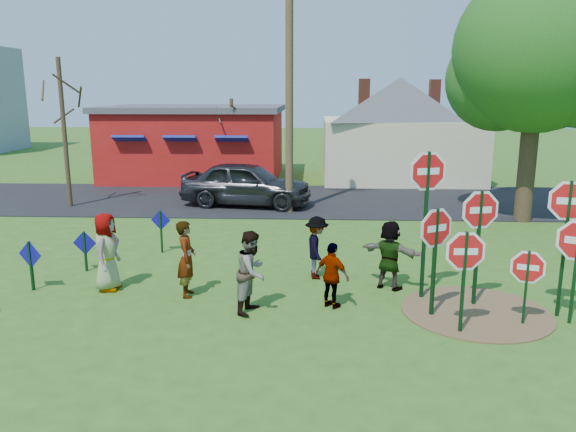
% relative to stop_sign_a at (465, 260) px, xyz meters
% --- Properties ---
extents(ground, '(120.00, 120.00, 0.00)m').
position_rel_stop_sign_a_xyz_m(ground, '(-3.89, 2.06, -1.51)').
color(ground, '#305C1A').
rests_on(ground, ground).
extents(road, '(120.00, 7.50, 0.04)m').
position_rel_stop_sign_a_xyz_m(road, '(-3.89, 13.56, -1.49)').
color(road, black).
rests_on(road, ground).
extents(dirt_patch, '(3.20, 3.20, 0.03)m').
position_rel_stop_sign_a_xyz_m(dirt_patch, '(0.61, 1.06, -1.50)').
color(dirt_patch, brown).
rests_on(dirt_patch, ground).
extents(red_building, '(9.40, 7.69, 3.90)m').
position_rel_stop_sign_a_xyz_m(red_building, '(-9.39, 20.06, 0.45)').
color(red_building, '#A01510').
rests_on(red_building, ground).
extents(cream_house, '(9.40, 9.40, 6.50)m').
position_rel_stop_sign_a_xyz_m(cream_house, '(1.61, 20.06, 1.41)').
color(cream_house, beige).
rests_on(cream_house, ground).
extents(stop_sign_a, '(1.07, 0.08, 2.22)m').
position_rel_stop_sign_a_xyz_m(stop_sign_a, '(0.00, 0.00, 0.00)').
color(stop_sign_a, '#0E3316').
rests_on(stop_sign_a, ground).
extents(stop_sign_b, '(1.16, 0.36, 3.58)m').
position_rel_stop_sign_a_xyz_m(stop_sign_b, '(-0.42, 1.89, 1.11)').
color(stop_sign_b, '#0E3316').
rests_on(stop_sign_b, ground).
extents(stop_sign_c, '(1.13, 0.26, 2.77)m').
position_rel_stop_sign_a_xyz_m(stop_sign_c, '(0.67, 1.50, 0.42)').
color(stop_sign_c, '#0E3316').
rests_on(stop_sign_c, ground).
extents(stop_sign_d, '(1.12, 0.21, 3.08)m').
position_rel_stop_sign_a_xyz_m(stop_sign_d, '(2.29, 0.95, 0.73)').
color(stop_sign_d, '#0E3316').
rests_on(stop_sign_d, ground).
extents(stop_sign_e, '(0.90, 0.27, 1.70)m').
position_rel_stop_sign_a_xyz_m(stop_sign_e, '(1.40, 0.46, -0.38)').
color(stop_sign_e, '#0E3316').
rests_on(stop_sign_e, ground).
extents(stop_sign_g, '(0.99, 0.59, 2.50)m').
position_rel_stop_sign_a_xyz_m(stop_sign_g, '(-0.40, 0.84, 0.21)').
color(stop_sign_g, '#0E3316').
rests_on(stop_sign_g, ground).
extents(blue_diamond_b, '(0.65, 0.23, 1.23)m').
position_rel_stop_sign_a_xyz_m(blue_diamond_b, '(-9.71, 2.00, -0.76)').
color(blue_diamond_b, '#0E3316').
rests_on(blue_diamond_b, ground).
extents(blue_diamond_c, '(0.65, 0.06, 1.10)m').
position_rel_stop_sign_a_xyz_m(blue_diamond_c, '(-9.00, 3.49, -0.84)').
color(blue_diamond_c, '#0E3316').
rests_on(blue_diamond_c, ground).
extents(blue_diamond_d, '(0.60, 0.09, 1.29)m').
position_rel_stop_sign_a_xyz_m(blue_diamond_d, '(-7.44, 5.31, -0.71)').
color(blue_diamond_d, '#0E3316').
rests_on(blue_diamond_d, ground).
extents(person_a, '(0.63, 0.94, 1.90)m').
position_rel_stop_sign_a_xyz_m(person_a, '(-7.89, 2.13, -0.56)').
color(person_a, '#354785').
rests_on(person_a, ground).
extents(person_b, '(0.52, 0.71, 1.81)m').
position_rel_stop_sign_a_xyz_m(person_b, '(-5.89, 1.80, -0.61)').
color(person_b, '#227467').
rests_on(person_b, ground).
extents(person_c, '(0.93, 1.05, 1.81)m').
position_rel_stop_sign_a_xyz_m(person_c, '(-4.26, 0.91, -0.61)').
color(person_c, brown).
rests_on(person_c, ground).
extents(person_d, '(0.70, 1.10, 1.61)m').
position_rel_stop_sign_a_xyz_m(person_d, '(-2.85, 3.22, -0.71)').
color(person_d, '#2E2F33').
rests_on(person_d, ground).
extents(person_e, '(0.91, 0.82, 1.49)m').
position_rel_stop_sign_a_xyz_m(person_e, '(-2.52, 1.21, -0.77)').
color(person_e, '#4F2B5A').
rests_on(person_e, ground).
extents(person_f, '(1.61, 1.23, 1.70)m').
position_rel_stop_sign_a_xyz_m(person_f, '(-1.09, 2.51, -0.66)').
color(person_f, '#1D5A26').
rests_on(person_f, ground).
extents(suv, '(5.62, 2.96, 1.82)m').
position_rel_stop_sign_a_xyz_m(suv, '(-5.72, 12.24, -0.56)').
color(suv, '#2F3035').
rests_on(suv, road).
extents(utility_pole, '(2.37, 0.34, 9.69)m').
position_rel_stop_sign_a_xyz_m(utility_pole, '(-3.90, 11.10, 3.59)').
color(utility_pole, '#4C3823').
rests_on(utility_pole, ground).
extents(leafy_tree, '(6.33, 5.77, 9.00)m').
position_rel_stop_sign_a_xyz_m(leafy_tree, '(4.93, 10.03, 4.28)').
color(leafy_tree, '#382819').
rests_on(leafy_tree, ground).
extents(bare_tree_west, '(1.80, 1.80, 6.00)m').
position_rel_stop_sign_a_xyz_m(bare_tree_west, '(-12.99, 11.74, 2.37)').
color(bare_tree_west, '#382819').
rests_on(bare_tree_west, ground).
extents(bare_tree_east, '(1.80, 1.80, 4.33)m').
position_rel_stop_sign_a_xyz_m(bare_tree_east, '(-6.96, 16.94, 1.29)').
color(bare_tree_east, '#382819').
rests_on(bare_tree_east, ground).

